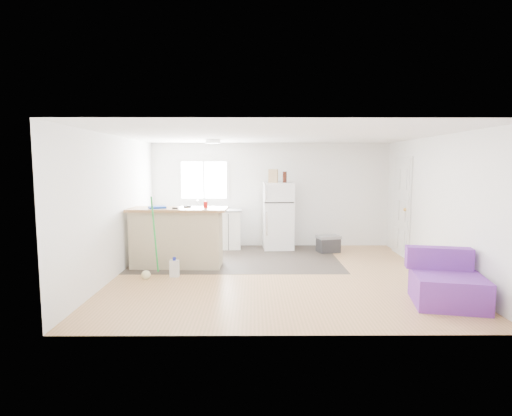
# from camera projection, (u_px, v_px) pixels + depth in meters

# --- Properties ---
(room) EXTENTS (5.51, 5.01, 2.41)m
(room) POSITION_uv_depth(u_px,v_px,m) (277.00, 206.00, 6.82)
(room) COLOR #A77B46
(room) RESTS_ON ground
(vinyl_zone) EXTENTS (4.05, 2.50, 0.00)m
(vinyl_zone) POSITION_uv_depth(u_px,v_px,m) (238.00, 258.00, 8.19)
(vinyl_zone) COLOR #342B27
(vinyl_zone) RESTS_ON floor
(window) EXTENTS (1.18, 0.06, 0.98)m
(window) POSITION_uv_depth(u_px,v_px,m) (204.00, 180.00, 9.25)
(window) COLOR white
(window) RESTS_ON back_wall
(interior_door) EXTENTS (0.11, 0.92, 2.10)m
(interior_door) POSITION_uv_depth(u_px,v_px,m) (402.00, 207.00, 8.40)
(interior_door) COLOR white
(interior_door) RESTS_ON right_wall
(ceiling_fixture) EXTENTS (0.30, 0.30, 0.07)m
(ceiling_fixture) POSITION_uv_depth(u_px,v_px,m) (213.00, 142.00, 7.88)
(ceiling_fixture) COLOR white
(ceiling_fixture) RESTS_ON ceiling
(kitchen_cabinets) EXTENTS (2.05, 0.78, 1.17)m
(kitchen_cabinets) POSITION_uv_depth(u_px,v_px,m) (197.00, 229.00, 9.07)
(kitchen_cabinets) COLOR white
(kitchen_cabinets) RESTS_ON floor
(peninsula) EXTENTS (1.83, 0.75, 1.11)m
(peninsula) POSITION_uv_depth(u_px,v_px,m) (177.00, 237.00, 7.45)
(peninsula) COLOR tan
(peninsula) RESTS_ON floor
(refrigerator) EXTENTS (0.70, 0.67, 1.50)m
(refrigerator) POSITION_uv_depth(u_px,v_px,m) (278.00, 216.00, 9.03)
(refrigerator) COLOR white
(refrigerator) RESTS_ON floor
(cooler) EXTENTS (0.55, 0.44, 0.37)m
(cooler) POSITION_uv_depth(u_px,v_px,m) (328.00, 244.00, 8.71)
(cooler) COLOR #29292B
(cooler) RESTS_ON floor
(purple_seat) EXTENTS (1.04, 1.01, 0.73)m
(purple_seat) POSITION_uv_depth(u_px,v_px,m) (446.00, 285.00, 5.48)
(purple_seat) COLOR #6C2E97
(purple_seat) RESTS_ON floor
(cleaner_jug) EXTENTS (0.15, 0.11, 0.34)m
(cleaner_jug) POSITION_uv_depth(u_px,v_px,m) (174.00, 268.00, 6.80)
(cleaner_jug) COLOR silver
(cleaner_jug) RESTS_ON floor
(mop) EXTENTS (0.23, 0.39, 1.40)m
(mop) POSITION_uv_depth(u_px,v_px,m) (148.00, 265.00, 6.69)
(mop) COLOR green
(mop) RESTS_ON floor
(red_cup) EXTENTS (0.10, 0.10, 0.12)m
(red_cup) POSITION_uv_depth(u_px,v_px,m) (206.00, 204.00, 7.43)
(red_cup) COLOR red
(red_cup) RESTS_ON peninsula
(blue_tray) EXTENTS (0.36, 0.32, 0.04)m
(blue_tray) POSITION_uv_depth(u_px,v_px,m) (157.00, 207.00, 7.32)
(blue_tray) COLOR blue
(blue_tray) RESTS_ON peninsula
(tool_a) EXTENTS (0.15, 0.09, 0.03)m
(tool_a) POSITION_uv_depth(u_px,v_px,m) (187.00, 207.00, 7.46)
(tool_a) COLOR black
(tool_a) RESTS_ON peninsula
(tool_b) EXTENTS (0.10, 0.05, 0.03)m
(tool_b) POSITION_uv_depth(u_px,v_px,m) (175.00, 208.00, 7.24)
(tool_b) COLOR black
(tool_b) RESTS_ON peninsula
(cardboard_box) EXTENTS (0.22, 0.15, 0.30)m
(cardboard_box) POSITION_uv_depth(u_px,v_px,m) (273.00, 176.00, 8.91)
(cardboard_box) COLOR tan
(cardboard_box) RESTS_ON refrigerator
(bottle_left) EXTENTS (0.08, 0.08, 0.25)m
(bottle_left) POSITION_uv_depth(u_px,v_px,m) (284.00, 177.00, 8.90)
(bottle_left) COLOR #39130A
(bottle_left) RESTS_ON refrigerator
(bottle_right) EXTENTS (0.07, 0.07, 0.25)m
(bottle_right) POSITION_uv_depth(u_px,v_px,m) (285.00, 177.00, 8.95)
(bottle_right) COLOR #39130A
(bottle_right) RESTS_ON refrigerator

